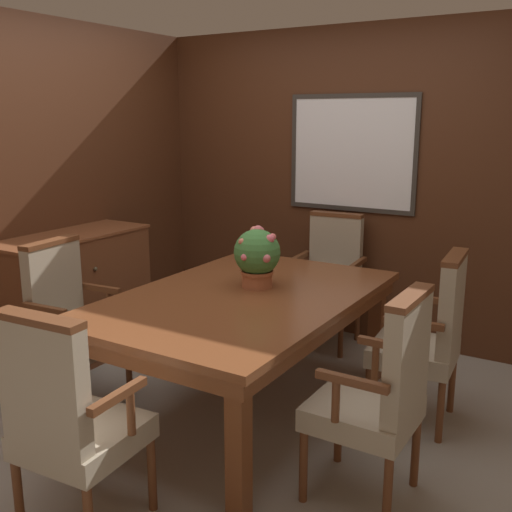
# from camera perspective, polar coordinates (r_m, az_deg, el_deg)

# --- Properties ---
(ground_plane) EXTENTS (14.00, 14.00, 0.00)m
(ground_plane) POSITION_cam_1_polar(r_m,az_deg,el_deg) (3.83, -4.15, -14.35)
(ground_plane) COLOR #A39E93
(wall_back) EXTENTS (7.20, 0.08, 2.45)m
(wall_back) POSITION_cam_1_polar(r_m,az_deg,el_deg) (4.92, 7.37, 6.80)
(wall_back) COLOR #4C2816
(wall_back) RESTS_ON ground_plane
(wall_left) EXTENTS (0.06, 7.20, 2.45)m
(wall_left) POSITION_cam_1_polar(r_m,az_deg,el_deg) (4.53, -20.90, 5.45)
(wall_left) COLOR #4C2816
(wall_left) RESTS_ON ground_plane
(dining_table) EXTENTS (1.26, 1.93, 0.74)m
(dining_table) POSITION_cam_1_polar(r_m,az_deg,el_deg) (3.56, -1.26, -4.99)
(dining_table) COLOR brown
(dining_table) RESTS_ON ground_plane
(chair_right_far) EXTENTS (0.50, 0.54, 1.03)m
(chair_right_far) POSITION_cam_1_polar(r_m,az_deg,el_deg) (3.60, 16.12, -7.11)
(chair_right_far) COLOR brown
(chair_right_far) RESTS_ON ground_plane
(chair_head_near) EXTENTS (0.53, 0.50, 1.03)m
(chair_head_near) POSITION_cam_1_polar(r_m,az_deg,el_deg) (2.68, -17.45, -14.41)
(chair_head_near) COLOR brown
(chair_head_near) RESTS_ON ground_plane
(chair_left_near) EXTENTS (0.50, 0.53, 1.03)m
(chair_left_near) POSITION_cam_1_polar(r_m,az_deg,el_deg) (3.90, -17.35, -5.58)
(chair_left_near) COLOR brown
(chair_left_near) RESTS_ON ground_plane
(chair_right_near) EXTENTS (0.47, 0.51, 1.03)m
(chair_right_near) POSITION_cam_1_polar(r_m,az_deg,el_deg) (2.84, 11.74, -12.47)
(chair_right_near) COLOR brown
(chair_right_near) RESTS_ON ground_plane
(chair_head_far) EXTENTS (0.53, 0.50, 1.03)m
(chair_head_far) POSITION_cam_1_polar(r_m,az_deg,el_deg) (4.73, 7.08, -1.79)
(chair_head_far) COLOR brown
(chair_head_far) RESTS_ON ground_plane
(potted_plant) EXTENTS (0.28, 0.30, 0.38)m
(potted_plant) POSITION_cam_1_polar(r_m,az_deg,el_deg) (3.64, 0.12, 0.03)
(potted_plant) COLOR #B2603D
(potted_plant) RESTS_ON dining_table
(sideboard_cabinet) EXTENTS (0.48, 1.17, 0.95)m
(sideboard_cabinet) POSITION_cam_1_polar(r_m,az_deg,el_deg) (4.56, -16.88, -3.86)
(sideboard_cabinet) COLOR brown
(sideboard_cabinet) RESTS_ON ground_plane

